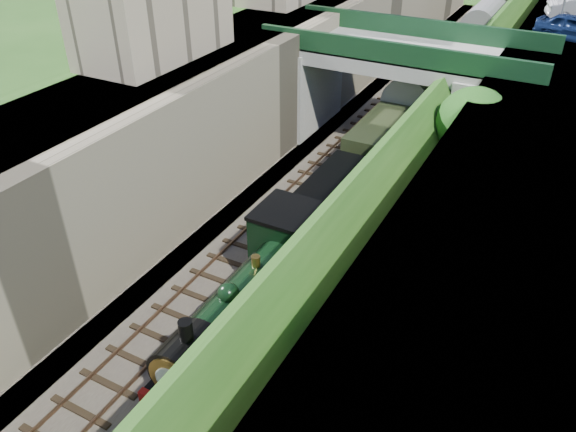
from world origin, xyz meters
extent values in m
plane|color=#1E4714|center=(0.00, 0.00, 0.00)|extent=(160.00, 160.00, 0.00)
cube|color=#473F38|center=(0.00, 20.00, 0.10)|extent=(10.00, 90.00, 0.20)
cube|color=#756B56|center=(-5.50, 20.00, 3.50)|extent=(1.00, 90.00, 7.00)
cube|color=#262628|center=(-9.00, 20.00, 3.50)|extent=(6.00, 90.00, 7.00)
cube|color=#262628|center=(9.50, 20.00, 3.12)|extent=(8.00, 90.00, 6.25)
cube|color=#1E4714|center=(5.00, 20.00, 2.70)|extent=(4.02, 90.00, 6.36)
sphere|color=#194C14|center=(6.15, 2.59, 4.77)|extent=(2.40, 2.40, 2.40)
sphere|color=#194C14|center=(5.51, 5.57, 3.72)|extent=(1.96, 1.96, 1.96)
sphere|color=#194C14|center=(3.98, 8.09, 1.24)|extent=(1.90, 1.90, 1.90)
sphere|color=#194C14|center=(3.76, 11.81, 0.88)|extent=(1.80, 1.80, 1.80)
sphere|color=#194C14|center=(6.17, 14.96, 4.81)|extent=(1.72, 1.72, 1.72)
sphere|color=#194C14|center=(4.46, 16.63, 2.02)|extent=(1.54, 1.54, 1.54)
sphere|color=#194C14|center=(5.37, 20.07, 3.50)|extent=(1.34, 1.34, 1.34)
sphere|color=#194C14|center=(5.19, 22.18, 3.21)|extent=(1.33, 1.33, 1.33)
sphere|color=#194C14|center=(5.24, 26.64, 3.29)|extent=(1.51, 1.51, 1.51)
sphere|color=#194C14|center=(5.06, 28.73, 3.00)|extent=(1.49, 1.49, 1.49)
sphere|color=#194C14|center=(5.66, 32.45, 3.98)|extent=(2.22, 2.22, 2.22)
sphere|color=#194C14|center=(5.12, 35.21, 3.09)|extent=(2.32, 2.32, 2.32)
sphere|color=#194C14|center=(6.25, 37.94, 4.94)|extent=(1.88, 1.88, 1.88)
sphere|color=#194C14|center=(4.62, 40.53, 2.28)|extent=(1.62, 1.62, 1.62)
sphere|color=#194C14|center=(5.89, 43.75, 4.34)|extent=(1.42, 1.42, 1.42)
sphere|color=#194C14|center=(4.13, 47.39, 1.49)|extent=(1.90, 1.90, 1.90)
sphere|color=#194C14|center=(6.01, 50.24, 4.54)|extent=(1.71, 1.71, 1.71)
sphere|color=#194C14|center=(5.47, 52.56, 3.67)|extent=(1.32, 1.32, 1.32)
cube|color=black|center=(-2.00, 20.00, 0.24)|extent=(2.50, 90.00, 0.07)
cube|color=brown|center=(-2.72, 20.00, 0.33)|extent=(0.08, 90.00, 0.14)
cube|color=brown|center=(-1.28, 20.00, 0.33)|extent=(0.08, 90.00, 0.14)
cube|color=black|center=(1.20, 20.00, 0.24)|extent=(2.50, 90.00, 0.07)
cube|color=brown|center=(0.48, 20.00, 0.33)|extent=(0.08, 90.00, 0.14)
cube|color=brown|center=(1.92, 20.00, 0.33)|extent=(0.08, 90.00, 0.14)
cube|color=gray|center=(0.50, 24.00, 5.70)|extent=(16.00, 6.00, 0.90)
cube|color=#163F21|center=(0.50, 21.15, 6.65)|extent=(16.00, 0.30, 1.20)
cube|color=#163F21|center=(0.50, 26.85, 6.65)|extent=(16.00, 0.30, 1.20)
cube|color=gray|center=(-5.50, 24.00, 2.85)|extent=(1.40, 6.40, 5.70)
cube|color=gray|center=(5.20, 24.00, 2.85)|extent=(2.40, 6.40, 5.70)
cube|color=gray|center=(-9.50, 14.00, 9.00)|extent=(4.00, 8.00, 4.00)
cylinder|color=black|center=(5.80, 18.14, 2.20)|extent=(0.30, 0.30, 4.40)
sphere|color=#194C14|center=(5.80, 18.14, 4.80)|extent=(3.60, 3.60, 3.60)
sphere|color=#194C14|center=(6.30, 18.94, 4.20)|extent=(2.40, 2.40, 2.40)
imported|color=#122350|center=(8.76, 29.79, 7.01)|extent=(4.79, 2.92, 1.52)
cube|color=black|center=(1.20, 4.52, 0.50)|extent=(2.40, 8.40, 0.60)
cube|color=black|center=(1.20, 5.52, 1.05)|extent=(2.70, 10.00, 0.35)
cube|color=maroon|center=(1.20, 0.42, 0.95)|extent=(2.70, 0.25, 0.70)
cylinder|color=black|center=(1.20, 4.72, 2.35)|extent=(1.90, 5.60, 1.90)
cylinder|color=black|center=(1.20, 1.42, 2.35)|extent=(1.96, 1.80, 1.96)
cylinder|color=white|center=(1.20, 0.44, 2.35)|extent=(1.10, 0.05, 1.10)
cylinder|color=black|center=(1.20, 1.42, 3.55)|extent=(0.44, 0.44, 0.90)
sphere|color=black|center=(1.20, 3.72, 3.35)|extent=(0.76, 0.76, 0.76)
cylinder|color=#A57F33|center=(1.20, 5.52, 3.45)|extent=(0.32, 0.32, 0.50)
cube|color=black|center=(1.20, 8.32, 2.50)|extent=(2.75, 2.40, 2.80)
cube|color=black|center=(1.20, 8.32, 3.95)|extent=(2.85, 2.50, 0.15)
cube|color=black|center=(-0.05, 1.92, 0.85)|extent=(0.60, 1.40, 0.90)
cube|color=black|center=(2.45, 1.92, 0.85)|extent=(0.60, 1.40, 0.90)
cube|color=black|center=(1.20, 12.72, 0.45)|extent=(2.30, 6.00, 0.50)
cube|color=black|center=(1.20, 12.72, 0.70)|extent=(2.60, 6.00, 0.50)
cube|color=black|center=(1.20, 12.72, 1.90)|extent=(2.70, 6.00, 2.40)
cube|color=black|center=(1.20, 12.72, 3.15)|extent=(2.50, 5.60, 0.20)
cube|color=black|center=(1.20, 25.32, 0.40)|extent=(2.30, 17.00, 0.40)
cube|color=black|center=(1.20, 25.32, 0.65)|extent=(2.50, 17.00, 0.50)
cube|color=#252D19|center=(1.20, 25.32, 2.15)|extent=(2.80, 18.00, 2.70)
cube|color=slate|center=(1.20, 25.32, 3.65)|extent=(2.90, 18.00, 0.50)
cube|color=black|center=(1.20, 44.12, 0.40)|extent=(2.30, 17.00, 0.40)
cube|color=black|center=(1.20, 44.12, 0.65)|extent=(2.50, 17.00, 0.50)
cube|color=#252D19|center=(1.20, 44.12, 2.15)|extent=(2.80, 18.00, 2.70)
cube|color=slate|center=(1.20, 44.12, 3.65)|extent=(2.90, 18.00, 0.50)
cube|color=black|center=(1.20, 62.92, 0.40)|extent=(2.30, 17.00, 0.40)
cube|color=black|center=(1.20, 62.92, 0.65)|extent=(2.50, 17.00, 0.50)
camera|label=1|loc=(9.67, -7.95, 15.70)|focal=35.00mm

